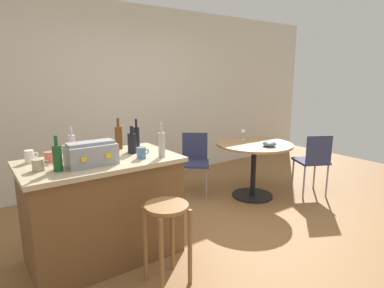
% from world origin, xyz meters
% --- Properties ---
extents(ground_plane, '(8.80, 8.80, 0.00)m').
position_xyz_m(ground_plane, '(0.00, 0.00, 0.00)').
color(ground_plane, olive).
extents(back_wall, '(8.00, 0.10, 2.70)m').
position_xyz_m(back_wall, '(0.00, 2.41, 1.35)').
color(back_wall, beige).
rests_on(back_wall, ground_plane).
extents(kitchen_island, '(1.35, 0.80, 0.94)m').
position_xyz_m(kitchen_island, '(-1.11, 0.51, 0.47)').
color(kitchen_island, brown).
rests_on(kitchen_island, ground_plane).
extents(wooden_stool, '(0.35, 0.35, 0.68)m').
position_xyz_m(wooden_stool, '(-0.84, -0.17, 0.50)').
color(wooden_stool, olive).
rests_on(wooden_stool, ground_plane).
extents(dining_table, '(1.03, 1.03, 0.76)m').
position_xyz_m(dining_table, '(1.13, 0.76, 0.58)').
color(dining_table, black).
rests_on(dining_table, ground_plane).
extents(folding_chair_near, '(0.56, 0.56, 0.86)m').
position_xyz_m(folding_chair_near, '(0.53, 1.32, 0.51)').
color(folding_chair_near, navy).
rests_on(folding_chair_near, ground_plane).
extents(folding_chair_far, '(0.54, 0.54, 0.88)m').
position_xyz_m(folding_chair_far, '(1.84, 0.31, 0.52)').
color(folding_chair_far, navy).
rests_on(folding_chair_far, ground_plane).
extents(toolbox, '(0.40, 0.24, 0.20)m').
position_xyz_m(toolbox, '(-1.22, 0.39, 1.03)').
color(toolbox, gray).
rests_on(toolbox, kitchen_island).
extents(bottle_0, '(0.06, 0.06, 0.31)m').
position_xyz_m(bottle_0, '(-0.62, 0.26, 1.06)').
color(bottle_0, '#B7B2AD').
rests_on(bottle_0, kitchen_island).
extents(bottle_1, '(0.07, 0.07, 0.28)m').
position_xyz_m(bottle_1, '(-1.49, 0.36, 1.04)').
color(bottle_1, '#194C23').
rests_on(bottle_1, kitchen_island).
extents(bottle_2, '(0.06, 0.06, 0.30)m').
position_xyz_m(bottle_2, '(-0.65, 0.71, 1.05)').
color(bottle_2, black).
rests_on(bottle_2, kitchen_island).
extents(bottle_3, '(0.06, 0.06, 0.27)m').
position_xyz_m(bottle_3, '(-1.27, 0.76, 1.04)').
color(bottle_3, '#B7B2AD').
rests_on(bottle_3, kitchen_island).
extents(bottle_4, '(0.07, 0.07, 0.31)m').
position_xyz_m(bottle_4, '(-0.80, 0.80, 1.06)').
color(bottle_4, '#603314').
rests_on(bottle_4, kitchen_island).
extents(bottle_5, '(0.08, 0.08, 0.26)m').
position_xyz_m(bottle_5, '(-0.77, 0.56, 1.04)').
color(bottle_5, black).
rests_on(bottle_5, kitchen_island).
extents(cup_0, '(0.12, 0.08, 0.09)m').
position_xyz_m(cup_0, '(-1.48, 0.68, 0.98)').
color(cup_0, '#DB6651').
rests_on(cup_0, kitchen_island).
extents(cup_1, '(0.12, 0.08, 0.10)m').
position_xyz_m(cup_1, '(-0.79, 0.33, 0.99)').
color(cup_1, '#4C7099').
rests_on(cup_1, kitchen_island).
extents(cup_2, '(0.12, 0.08, 0.11)m').
position_xyz_m(cup_2, '(-0.94, 0.72, 0.99)').
color(cup_2, white).
rests_on(cup_2, kitchen_island).
extents(cup_3, '(0.12, 0.09, 0.09)m').
position_xyz_m(cup_3, '(-1.61, 0.47, 0.98)').
color(cup_3, tan).
rests_on(cup_3, kitchen_island).
extents(cup_4, '(0.11, 0.08, 0.11)m').
position_xyz_m(cup_4, '(-1.63, 0.76, 0.99)').
color(cup_4, white).
rests_on(cup_4, kitchen_island).
extents(wine_glass, '(0.07, 0.07, 0.14)m').
position_xyz_m(wine_glass, '(1.20, 1.06, 0.87)').
color(wine_glass, silver).
rests_on(wine_glass, dining_table).
extents(serving_bowl, '(0.18, 0.18, 0.07)m').
position_xyz_m(serving_bowl, '(1.14, 0.51, 0.80)').
color(serving_bowl, '#4C7099').
rests_on(serving_bowl, dining_table).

